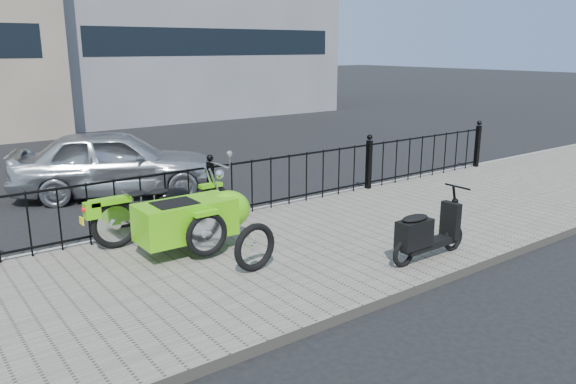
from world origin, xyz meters
TOP-DOWN VIEW (x-y plane):
  - ground at (0.00, 0.00)m, footprint 120.00×120.00m
  - sidewalk at (0.00, -0.50)m, footprint 30.00×3.80m
  - curb at (0.00, 1.44)m, footprint 30.00×0.10m
  - iron_fence at (0.00, 1.30)m, footprint 14.11×0.11m
  - motorcycle_sidecar at (-0.82, 0.34)m, footprint 2.28×1.48m
  - scooter at (1.38, -1.90)m, footprint 1.36×0.40m
  - spare_tire at (-0.61, -0.88)m, footprint 0.62×0.15m
  - sedan_car at (-0.49, 4.21)m, footprint 4.13×2.94m

SIDE VIEW (x-z plane):
  - ground at x=0.00m, z-range 0.00..0.00m
  - sidewalk at x=0.00m, z-range 0.00..0.12m
  - curb at x=0.00m, z-range 0.00..0.12m
  - spare_tire at x=-0.61m, z-range 0.12..0.74m
  - scooter at x=1.38m, z-range 0.02..0.94m
  - iron_fence at x=0.00m, z-range 0.05..1.12m
  - motorcycle_sidecar at x=-0.82m, z-range 0.10..1.09m
  - sedan_car at x=-0.49m, z-range 0.00..1.31m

